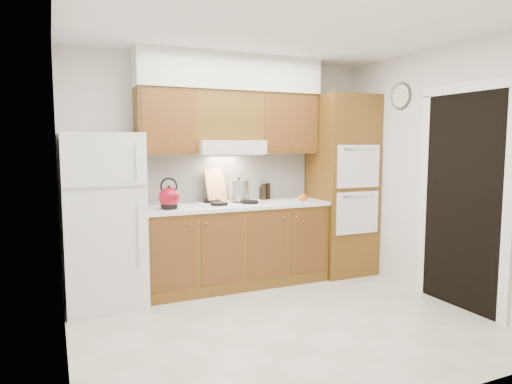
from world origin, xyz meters
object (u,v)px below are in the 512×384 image
fridge (103,220)px  kettle (169,198)px  stock_pot (239,190)px  oven_cabinet (342,185)px

fridge → kettle: bearing=-4.0°
stock_pot → kettle: bearing=-169.3°
kettle → stock_pot: size_ratio=0.96×
fridge → kettle: (0.65, -0.05, 0.20)m
fridge → oven_cabinet: size_ratio=0.78×
kettle → oven_cabinet: bearing=25.9°
fridge → stock_pot: bearing=4.3°
fridge → stock_pot: size_ratio=7.60×
oven_cabinet → kettle: size_ratio=10.14×
fridge → oven_cabinet: oven_cabinet is taller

